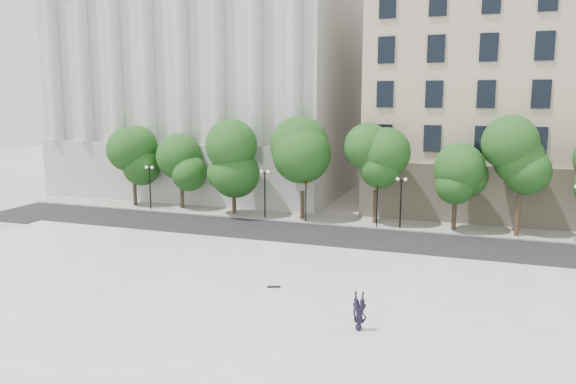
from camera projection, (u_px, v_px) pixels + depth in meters
name	position (u px, v px, depth m)	size (l,w,h in m)	color
ground	(197.00, 327.00, 25.96)	(160.00, 160.00, 0.00)	#BAB7AF
plaza	(225.00, 300.00, 28.71)	(44.00, 22.00, 0.45)	white
street	(311.00, 236.00, 42.69)	(60.00, 8.00, 0.02)	black
far_sidewalk	(331.00, 220.00, 48.27)	(60.00, 4.00, 0.12)	#A3A096
building_west	(224.00, 76.00, 65.22)	(31.50, 27.65, 25.60)	#BBBBB6
building_east	(575.00, 90.00, 53.73)	(36.00, 26.15, 23.00)	tan
traffic_light_west	(306.00, 179.00, 46.64)	(0.59, 1.93, 4.26)	black
traffic_light_east	(378.00, 184.00, 44.70)	(0.64, 1.65, 4.15)	black
person_lying	(359.00, 325.00, 24.44)	(0.63, 0.42, 1.74)	black
skateboard	(274.00, 287.00, 29.95)	(0.72, 0.18, 0.07)	black
street_trees	(309.00, 162.00, 47.64)	(43.52, 4.99, 7.77)	#382619
lamp_posts	(334.00, 190.00, 46.29)	(36.77, 0.28, 4.30)	black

